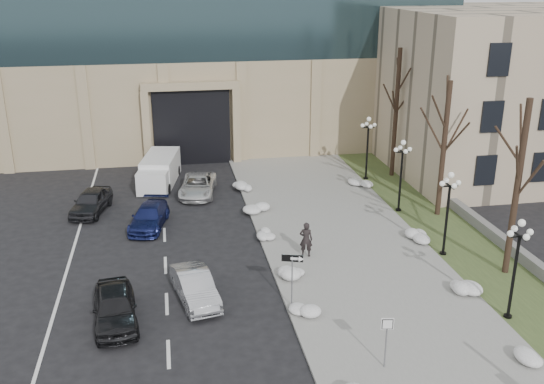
{
  "coord_description": "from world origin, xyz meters",
  "views": [
    {
      "loc": [
        -6.08,
        -15.03,
        14.35
      ],
      "look_at": [
        -0.72,
        14.59,
        3.5
      ],
      "focal_mm": 40.0,
      "sensor_mm": 36.0,
      "label": 1
    }
  ],
  "objects_px": {
    "car_d": "(198,185)",
    "car_e": "(91,201)",
    "car_a": "(115,307)",
    "one_way_sign": "(296,265)",
    "pedestrian": "(306,239)",
    "lamppost_d": "(368,140)",
    "lamppost_b": "(448,203)",
    "car_b": "(195,287)",
    "car_c": "(149,217)",
    "keep_sign": "(387,332)",
    "lamppost_a": "(517,256)",
    "lamppost_c": "(402,166)",
    "box_truck": "(159,171)"
  },
  "relations": [
    {
      "from": "car_d",
      "to": "car_e",
      "type": "distance_m",
      "value": 7.22
    },
    {
      "from": "car_a",
      "to": "one_way_sign",
      "type": "relative_size",
      "value": 1.68
    },
    {
      "from": "pedestrian",
      "to": "lamppost_d",
      "type": "height_order",
      "value": "lamppost_d"
    },
    {
      "from": "car_a",
      "to": "lamppost_b",
      "type": "distance_m",
      "value": 17.55
    },
    {
      "from": "car_b",
      "to": "lamppost_b",
      "type": "bearing_deg",
      "value": -1.05
    },
    {
      "from": "car_c",
      "to": "car_b",
      "type": "bearing_deg",
      "value": -64.65
    },
    {
      "from": "keep_sign",
      "to": "pedestrian",
      "type": "bearing_deg",
      "value": 103.51
    },
    {
      "from": "keep_sign",
      "to": "lamppost_a",
      "type": "bearing_deg",
      "value": 29.87
    },
    {
      "from": "car_d",
      "to": "lamppost_c",
      "type": "height_order",
      "value": "lamppost_c"
    },
    {
      "from": "car_b",
      "to": "car_e",
      "type": "distance_m",
      "value": 13.62
    },
    {
      "from": "lamppost_b",
      "to": "lamppost_c",
      "type": "bearing_deg",
      "value": 90.0
    },
    {
      "from": "one_way_sign",
      "to": "lamppost_c",
      "type": "distance_m",
      "value": 13.88
    },
    {
      "from": "car_a",
      "to": "keep_sign",
      "type": "distance_m",
      "value": 11.66
    },
    {
      "from": "car_b",
      "to": "box_truck",
      "type": "height_order",
      "value": "box_truck"
    },
    {
      "from": "car_a",
      "to": "car_e",
      "type": "bearing_deg",
      "value": 93.81
    },
    {
      "from": "car_e",
      "to": "pedestrian",
      "type": "xyz_separation_m",
      "value": [
        11.93,
        -8.84,
        0.34
      ]
    },
    {
      "from": "box_truck",
      "to": "car_a",
      "type": "bearing_deg",
      "value": -85.38
    },
    {
      "from": "box_truck",
      "to": "lamppost_b",
      "type": "relative_size",
      "value": 1.36
    },
    {
      "from": "lamppost_b",
      "to": "car_c",
      "type": "bearing_deg",
      "value": 156.32
    },
    {
      "from": "car_c",
      "to": "keep_sign",
      "type": "distance_m",
      "value": 18.26
    },
    {
      "from": "lamppost_b",
      "to": "lamppost_c",
      "type": "xyz_separation_m",
      "value": [
        0.0,
        6.5,
        0.0
      ]
    },
    {
      "from": "box_truck",
      "to": "lamppost_a",
      "type": "relative_size",
      "value": 1.36
    },
    {
      "from": "car_d",
      "to": "lamppost_b",
      "type": "bearing_deg",
      "value": -33.95
    },
    {
      "from": "car_b",
      "to": "box_truck",
      "type": "relative_size",
      "value": 0.66
    },
    {
      "from": "car_d",
      "to": "car_e",
      "type": "height_order",
      "value": "car_e"
    },
    {
      "from": "car_b",
      "to": "lamppost_d",
      "type": "height_order",
      "value": "lamppost_d"
    },
    {
      "from": "one_way_sign",
      "to": "keep_sign",
      "type": "height_order",
      "value": "one_way_sign"
    },
    {
      "from": "car_b",
      "to": "one_way_sign",
      "type": "relative_size",
      "value": 1.59
    },
    {
      "from": "car_a",
      "to": "box_truck",
      "type": "bearing_deg",
      "value": 78.05
    },
    {
      "from": "car_c",
      "to": "lamppost_d",
      "type": "relative_size",
      "value": 0.95
    },
    {
      "from": "pedestrian",
      "to": "lamppost_b",
      "type": "xyz_separation_m",
      "value": [
        7.37,
        -1.07,
        1.99
      ]
    },
    {
      "from": "car_d",
      "to": "pedestrian",
      "type": "bearing_deg",
      "value": -55.14
    },
    {
      "from": "car_a",
      "to": "car_d",
      "type": "xyz_separation_m",
      "value": [
        4.6,
        15.77,
        -0.1
      ]
    },
    {
      "from": "car_a",
      "to": "lamppost_b",
      "type": "relative_size",
      "value": 0.95
    },
    {
      "from": "car_c",
      "to": "lamppost_c",
      "type": "height_order",
      "value": "lamppost_c"
    },
    {
      "from": "lamppost_c",
      "to": "car_a",
      "type": "bearing_deg",
      "value": -149.01
    },
    {
      "from": "car_a",
      "to": "car_d",
      "type": "distance_m",
      "value": 16.42
    },
    {
      "from": "box_truck",
      "to": "lamppost_c",
      "type": "relative_size",
      "value": 1.36
    },
    {
      "from": "car_b",
      "to": "box_truck",
      "type": "distance_m",
      "value": 17.41
    },
    {
      "from": "lamppost_b",
      "to": "lamppost_d",
      "type": "height_order",
      "value": "same"
    },
    {
      "from": "car_a",
      "to": "one_way_sign",
      "type": "xyz_separation_m",
      "value": [
        7.95,
        -0.28,
        1.45
      ]
    },
    {
      "from": "keep_sign",
      "to": "lamppost_b",
      "type": "distance_m",
      "value": 11.26
    },
    {
      "from": "keep_sign",
      "to": "lamppost_a",
      "type": "distance_m",
      "value": 7.22
    },
    {
      "from": "car_c",
      "to": "lamppost_a",
      "type": "bearing_deg",
      "value": -28.4
    },
    {
      "from": "lamppost_d",
      "to": "box_truck",
      "type": "bearing_deg",
      "value": 172.62
    },
    {
      "from": "pedestrian",
      "to": "box_truck",
      "type": "xyz_separation_m",
      "value": [
        -7.62,
        13.87,
        -0.13
      ]
    },
    {
      "from": "car_e",
      "to": "one_way_sign",
      "type": "distance_m",
      "value": 17.34
    },
    {
      "from": "car_a",
      "to": "car_e",
      "type": "distance_m",
      "value": 13.81
    },
    {
      "from": "car_d",
      "to": "lamppost_d",
      "type": "bearing_deg",
      "value": 14.58
    },
    {
      "from": "box_truck",
      "to": "keep_sign",
      "type": "relative_size",
      "value": 2.85
    }
  ]
}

